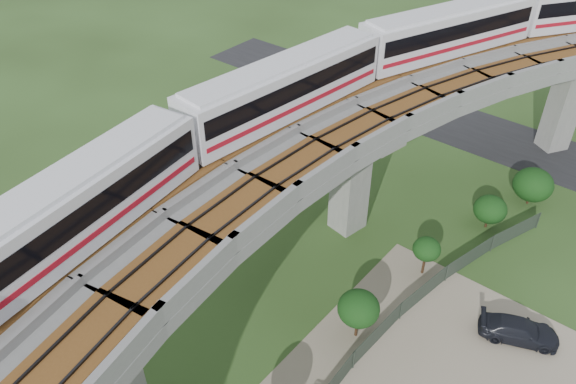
% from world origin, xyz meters
% --- Properties ---
extents(ground, '(160.00, 160.00, 0.00)m').
position_xyz_m(ground, '(0.00, 0.00, 0.00)').
color(ground, '#2D461C').
rests_on(ground, ground).
extents(asphalt_road, '(60.00, 8.00, 0.03)m').
position_xyz_m(asphalt_road, '(0.00, 30.00, 0.01)').
color(asphalt_road, '#232326').
rests_on(asphalt_road, ground).
extents(viaduct, '(19.58, 73.98, 11.40)m').
position_xyz_m(viaduct, '(3.84, 0.00, 9.05)').
color(viaduct, '#99968E').
rests_on(viaduct, ground).
extents(metro_train, '(18.15, 59.88, 3.64)m').
position_xyz_m(metro_train, '(1.71, 12.69, 12.31)').
color(metro_train, white).
rests_on(metro_train, ground).
extents(fence, '(3.87, 38.73, 1.50)m').
position_xyz_m(fence, '(9.75, 0.00, 0.75)').
color(fence, '#2D382D').
rests_on(fence, ground).
extents(tree_0, '(3.10, 3.10, 3.17)m').
position_xyz_m(tree_0, '(10.61, 21.92, 1.85)').
color(tree_0, '#382314').
rests_on(tree_0, ground).
extents(tree_1, '(2.46, 2.46, 2.75)m').
position_xyz_m(tree_1, '(9.21, 17.01, 1.70)').
color(tree_1, '#382314').
rests_on(tree_1, ground).
extents(tree_2, '(1.89, 1.89, 3.04)m').
position_xyz_m(tree_2, '(7.85, 9.52, 2.22)').
color(tree_2, '#382314').
rests_on(tree_2, ground).
extents(tree_3, '(2.54, 2.54, 3.53)m').
position_xyz_m(tree_3, '(7.29, 2.10, 2.45)').
color(tree_3, '#382314').
rests_on(tree_3, ground).
extents(car_dark, '(5.09, 3.65, 1.37)m').
position_xyz_m(car_dark, '(15.05, 8.19, 0.72)').
color(car_dark, black).
rests_on(car_dark, dirt_lot).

